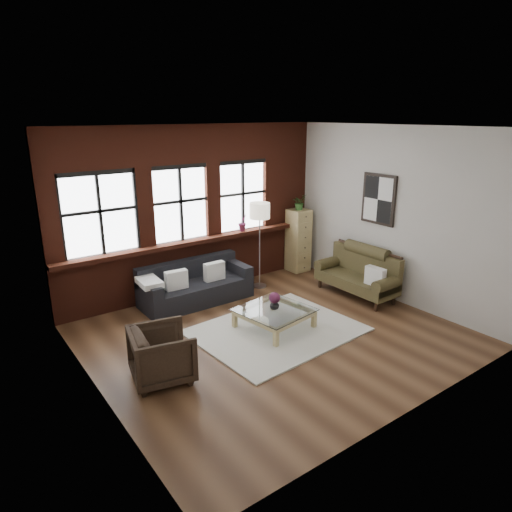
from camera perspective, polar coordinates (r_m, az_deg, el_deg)
floor at (r=7.41m, az=2.14°, el=-9.79°), size 5.50×5.50×0.00m
ceiling at (r=6.59m, az=2.47°, el=15.78°), size 5.50×5.50×0.00m
wall_back at (r=8.87m, az=-7.82°, el=5.65°), size 5.50×0.00×5.50m
wall_front at (r=5.21m, az=19.66°, el=-3.76°), size 5.50×0.00×5.50m
wall_left at (r=5.62m, az=-20.28°, el=-2.27°), size 0.00×5.00×5.00m
wall_right at (r=8.76m, az=16.60°, el=4.94°), size 0.00×5.00×5.00m
brick_backwall at (r=8.82m, az=-7.64°, el=5.59°), size 5.50×0.12×3.20m
sill_ledge at (r=8.87m, az=-7.21°, el=1.95°), size 5.50×0.30×0.08m
window_left at (r=8.11m, az=-18.95°, el=4.84°), size 1.38×0.10×1.50m
window_mid at (r=8.66m, az=-9.46°, el=6.30°), size 1.38×0.10×1.50m
window_right at (r=9.36m, az=-1.75°, el=7.36°), size 1.38×0.10×1.50m
wall_poster at (r=8.87m, az=15.09°, el=6.86°), size 0.05×0.74×0.94m
shag_rug at (r=7.52m, az=2.60°, el=-9.27°), size 2.65×2.14×0.03m
dark_sofa at (r=8.55m, az=-7.52°, el=-3.37°), size 2.06×0.83×0.74m
pillow_a at (r=8.21m, az=-9.92°, el=-2.96°), size 0.41×0.17×0.34m
pillow_b at (r=8.56m, az=-5.24°, el=-1.91°), size 0.40×0.14×0.34m
vintage_settee at (r=8.94m, az=12.43°, el=-2.18°), size 0.75×1.68×0.90m
pillow_settee at (r=8.54m, az=14.68°, el=-2.48°), size 0.16×0.39×0.34m
armchair at (r=6.25m, az=-11.67°, el=-11.95°), size 0.94×0.92×0.72m
coffee_table at (r=7.55m, az=2.30°, el=-7.86°), size 1.19×1.19×0.35m
vase at (r=7.44m, az=2.33°, el=-6.09°), size 0.16×0.16×0.16m
flowers at (r=7.39m, az=2.34°, el=-5.25°), size 0.18×0.18×0.18m
drawer_chest at (r=10.14m, az=5.30°, el=1.96°), size 0.43×0.43×1.38m
potted_plant_top at (r=9.95m, az=5.44°, el=6.72°), size 0.33×0.30×0.33m
floor_lamp at (r=9.04m, az=0.46°, el=1.73°), size 0.40×0.40×1.88m
sill_plant at (r=9.31m, az=-1.66°, el=4.22°), size 0.23×0.21×0.36m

